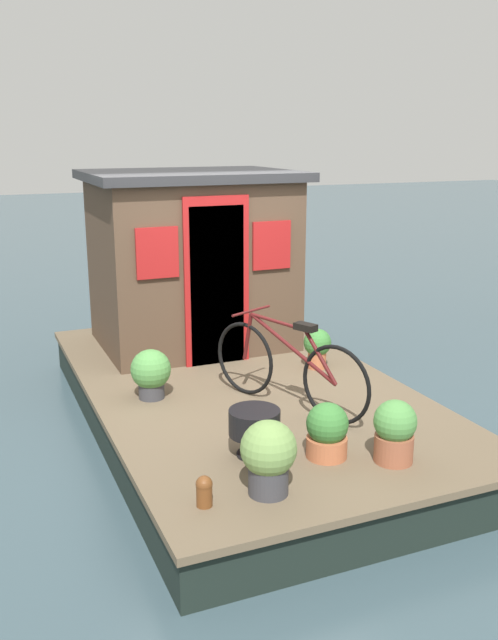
{
  "coord_description": "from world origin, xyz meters",
  "views": [
    {
      "loc": [
        -6.03,
        2.46,
        2.84
      ],
      "look_at": [
        -0.2,
        0.0,
        1.14
      ],
      "focal_mm": 38.77,
      "sensor_mm": 36.0,
      "label": 1
    }
  ],
  "objects_px": {
    "houseboat_cabin": "(192,259)",
    "potted_plant_thyme": "(395,431)",
    "bicycle": "(288,367)",
    "potted_plant_succulent": "(269,455)",
    "charcoal_grill": "(254,424)",
    "potted_plant_lavender": "(327,431)",
    "potted_plant_sage": "(317,346)",
    "mooring_bollard": "(204,490)",
    "potted_plant_mint": "(151,372)"
  },
  "relations": [
    {
      "from": "houseboat_cabin",
      "to": "potted_plant_thyme",
      "type": "distance_m",
      "value": 3.65
    },
    {
      "from": "bicycle",
      "to": "potted_plant_succulent",
      "type": "relative_size",
      "value": 3.03
    },
    {
      "from": "potted_plant_succulent",
      "to": "charcoal_grill",
      "type": "distance_m",
      "value": 0.6
    },
    {
      "from": "potted_plant_thyme",
      "to": "potted_plant_succulent",
      "type": "xyz_separation_m",
      "value": [
        -0.08,
        1.08,
        0.04
      ]
    },
    {
      "from": "potted_plant_thyme",
      "to": "potted_plant_lavender",
      "type": "xyz_separation_m",
      "value": [
        0.26,
        0.43,
        -0.04
      ]
    },
    {
      "from": "potted_plant_sage",
      "to": "mooring_bollard",
      "type": "xyz_separation_m",
      "value": [
        -2.21,
        2.04,
        -0.13
      ]
    },
    {
      "from": "charcoal_grill",
      "to": "potted_plant_succulent",
      "type": "bearing_deg",
      "value": 166.0
    },
    {
      "from": "potted_plant_succulent",
      "to": "mooring_bollard",
      "type": "xyz_separation_m",
      "value": [
        0.01,
        0.46,
        -0.17
      ]
    },
    {
      "from": "potted_plant_lavender",
      "to": "potted_plant_succulent",
      "type": "relative_size",
      "value": 0.82
    },
    {
      "from": "potted_plant_thyme",
      "to": "potted_plant_lavender",
      "type": "distance_m",
      "value": 0.51
    },
    {
      "from": "potted_plant_thyme",
      "to": "potted_plant_succulent",
      "type": "height_order",
      "value": "potted_plant_succulent"
    },
    {
      "from": "potted_plant_lavender",
      "to": "houseboat_cabin",
      "type": "bearing_deg",
      "value": -0.29
    },
    {
      "from": "potted_plant_mint",
      "to": "potted_plant_lavender",
      "type": "distance_m",
      "value": 1.95
    },
    {
      "from": "bicycle",
      "to": "potted_plant_succulent",
      "type": "distance_m",
      "value": 1.58
    },
    {
      "from": "houseboat_cabin",
      "to": "potted_plant_sage",
      "type": "distance_m",
      "value": 1.84
    },
    {
      "from": "potted_plant_thyme",
      "to": "potted_plant_lavender",
      "type": "height_order",
      "value": "potted_plant_thyme"
    },
    {
      "from": "houseboat_cabin",
      "to": "potted_plant_sage",
      "type": "bearing_deg",
      "value": -146.69
    },
    {
      "from": "bicycle",
      "to": "mooring_bollard",
      "type": "height_order",
      "value": "bicycle"
    },
    {
      "from": "potted_plant_sage",
      "to": "potted_plant_succulent",
      "type": "height_order",
      "value": "potted_plant_succulent"
    },
    {
      "from": "potted_plant_sage",
      "to": "potted_plant_lavender",
      "type": "height_order",
      "value": "potted_plant_lavender"
    },
    {
      "from": "potted_plant_thyme",
      "to": "mooring_bollard",
      "type": "distance_m",
      "value": 1.55
    },
    {
      "from": "bicycle",
      "to": "potted_plant_mint",
      "type": "height_order",
      "value": "bicycle"
    },
    {
      "from": "charcoal_grill",
      "to": "potted_plant_lavender",
      "type": "bearing_deg",
      "value": -115.23
    },
    {
      "from": "potted_plant_succulent",
      "to": "mooring_bollard",
      "type": "distance_m",
      "value": 0.49
    },
    {
      "from": "potted_plant_mint",
      "to": "charcoal_grill",
      "type": "height_order",
      "value": "potted_plant_mint"
    },
    {
      "from": "potted_plant_mint",
      "to": "potted_plant_succulent",
      "type": "xyz_separation_m",
      "value": [
        -2.06,
        -0.27,
        0.03
      ]
    },
    {
      "from": "bicycle",
      "to": "potted_plant_sage",
      "type": "height_order",
      "value": "bicycle"
    },
    {
      "from": "potted_plant_mint",
      "to": "potted_plant_succulent",
      "type": "bearing_deg",
      "value": -172.51
    },
    {
      "from": "potted_plant_lavender",
      "to": "bicycle",
      "type": "bearing_deg",
      "value": -8.82
    },
    {
      "from": "potted_plant_thyme",
      "to": "potted_plant_succulent",
      "type": "bearing_deg",
      "value": 94.07
    },
    {
      "from": "mooring_bollard",
      "to": "bicycle",
      "type": "bearing_deg",
      "value": -43.4
    },
    {
      "from": "bicycle",
      "to": "potted_plant_thyme",
      "type": "distance_m",
      "value": 1.31
    },
    {
      "from": "bicycle",
      "to": "potted_plant_mint",
      "type": "relative_size",
      "value": 3.42
    },
    {
      "from": "bicycle",
      "to": "charcoal_grill",
      "type": "bearing_deg",
      "value": 139.62
    },
    {
      "from": "potted_plant_sage",
      "to": "potted_plant_lavender",
      "type": "bearing_deg",
      "value": 153.72
    },
    {
      "from": "potted_plant_thyme",
      "to": "charcoal_grill",
      "type": "xyz_separation_m",
      "value": [
        0.5,
        0.93,
        0.01
      ]
    },
    {
      "from": "potted_plant_mint",
      "to": "houseboat_cabin",
      "type": "bearing_deg",
      "value": -31.04
    },
    {
      "from": "potted_plant_succulent",
      "to": "charcoal_grill",
      "type": "xyz_separation_m",
      "value": [
        0.58,
        -0.14,
        -0.03
      ]
    },
    {
      "from": "houseboat_cabin",
      "to": "bicycle",
      "type": "relative_size",
      "value": 1.43
    },
    {
      "from": "houseboat_cabin",
      "to": "potted_plant_mint",
      "type": "xyz_separation_m",
      "value": [
        -1.55,
        0.93,
        -0.76
      ]
    },
    {
      "from": "houseboat_cabin",
      "to": "potted_plant_lavender",
      "type": "height_order",
      "value": "houseboat_cabin"
    },
    {
      "from": "charcoal_grill",
      "to": "houseboat_cabin",
      "type": "bearing_deg",
      "value": -9.7
    },
    {
      "from": "bicycle",
      "to": "potted_plant_thyme",
      "type": "relative_size",
      "value": 3.3
    },
    {
      "from": "potted_plant_succulent",
      "to": "potted_plant_lavender",
      "type": "bearing_deg",
      "value": -62.29
    },
    {
      "from": "potted_plant_thyme",
      "to": "potted_plant_sage",
      "type": "bearing_deg",
      "value": -13.1
    },
    {
      "from": "houseboat_cabin",
      "to": "potted_plant_lavender",
      "type": "distance_m",
      "value": 3.37
    },
    {
      "from": "potted_plant_sage",
      "to": "charcoal_grill",
      "type": "xyz_separation_m",
      "value": [
        -1.65,
        1.43,
        0.02
      ]
    },
    {
      "from": "potted_plant_succulent",
      "to": "mooring_bollard",
      "type": "relative_size",
      "value": 2.47
    },
    {
      "from": "potted_plant_thyme",
      "to": "potted_plant_lavender",
      "type": "bearing_deg",
      "value": 58.6
    },
    {
      "from": "charcoal_grill",
      "to": "mooring_bollard",
      "type": "bearing_deg",
      "value": 132.88
    }
  ]
}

